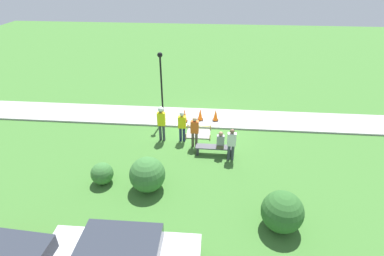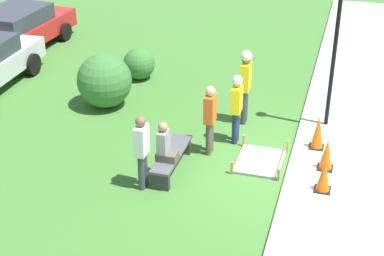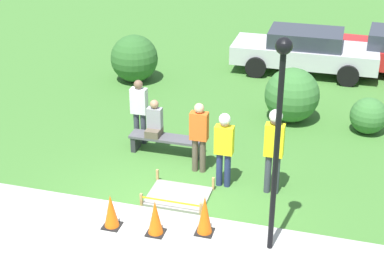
# 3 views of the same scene
# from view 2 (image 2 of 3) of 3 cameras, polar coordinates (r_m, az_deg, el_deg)

# --- Properties ---
(ground_plane) EXTENTS (60.00, 60.00, 0.00)m
(ground_plane) POSITION_cam_2_polar(r_m,az_deg,el_deg) (13.26, 9.19, -4.21)
(ground_plane) COLOR #3D702D
(sidewalk) EXTENTS (28.00, 2.35, 0.10)m
(sidewalk) POSITION_cam_2_polar(r_m,az_deg,el_deg) (13.20, 14.28, -4.71)
(sidewalk) COLOR #9E9E99
(sidewalk) RESTS_ON ground_plane
(wet_concrete_patch) EXTENTS (1.33, 1.08, 0.30)m
(wet_concrete_patch) POSITION_cam_2_polar(r_m,az_deg,el_deg) (13.50, 6.61, -3.21)
(wet_concrete_patch) COLOR gray
(wet_concrete_patch) RESTS_ON ground_plane
(traffic_cone_near_patch) EXTENTS (0.34, 0.34, 0.70)m
(traffic_cone_near_patch) POSITION_cam_2_polar(r_m,az_deg,el_deg) (12.42, 12.68, -4.55)
(traffic_cone_near_patch) COLOR black
(traffic_cone_near_patch) RESTS_ON sidewalk
(traffic_cone_far_patch) EXTENTS (0.34, 0.34, 0.72)m
(traffic_cone_far_patch) POSITION_cam_2_polar(r_m,az_deg,el_deg) (13.18, 12.92, -2.50)
(traffic_cone_far_patch) COLOR black
(traffic_cone_far_patch) RESTS_ON sidewalk
(traffic_cone_sidewalk_edge) EXTENTS (0.34, 0.34, 0.81)m
(traffic_cone_sidewalk_edge) POSITION_cam_2_polar(r_m,az_deg,el_deg) (13.95, 12.12, -0.40)
(traffic_cone_sidewalk_edge) COLOR black
(traffic_cone_sidewalk_edge) RESTS_ON sidewalk
(park_bench) EXTENTS (1.77, 0.44, 0.45)m
(park_bench) POSITION_cam_2_polar(r_m,az_deg,el_deg) (13.00, -1.98, -2.89)
(park_bench) COLOR #2D2D33
(park_bench) RESTS_ON ground_plane
(person_seated_on_bench) EXTENTS (0.36, 0.44, 0.89)m
(person_seated_on_bench) POSITION_cam_2_polar(r_m,az_deg,el_deg) (12.53, -2.66, -1.66)
(person_seated_on_bench) COLOR brown
(person_seated_on_bench) RESTS_ON park_bench
(worker_supervisor) EXTENTS (0.40, 0.25, 1.74)m
(worker_supervisor) POSITION_cam_2_polar(r_m,az_deg,el_deg) (13.84, 4.35, 2.42)
(worker_supervisor) COLOR navy
(worker_supervisor) RESTS_ON ground_plane
(worker_assistant) EXTENTS (0.40, 0.28, 1.95)m
(worker_assistant) POSITION_cam_2_polar(r_m,az_deg,el_deg) (14.72, 5.23, 4.71)
(worker_assistant) COLOR #383D47
(worker_assistant) RESTS_ON ground_plane
(bystander_in_orange_shirt) EXTENTS (0.40, 0.22, 1.69)m
(bystander_in_orange_shirt) POSITION_cam_2_polar(r_m,az_deg,el_deg) (13.37, 1.76, 1.17)
(bystander_in_orange_shirt) COLOR brown
(bystander_in_orange_shirt) RESTS_ON ground_plane
(bystander_in_gray_shirt) EXTENTS (0.40, 0.22, 1.68)m
(bystander_in_gray_shirt) POSITION_cam_2_polar(r_m,az_deg,el_deg) (12.14, -4.89, -1.96)
(bystander_in_gray_shirt) COLOR #383D47
(bystander_in_gray_shirt) RESTS_ON ground_plane
(lamppost_near) EXTENTS (0.28, 0.28, 4.00)m
(lamppost_near) POSITION_cam_2_polar(r_m,az_deg,el_deg) (14.27, 13.95, 9.73)
(lamppost_near) COLOR black
(lamppost_near) RESTS_ON sidewalk
(parked_car_red) EXTENTS (4.83, 2.31, 1.42)m
(parked_car_red) POSITION_cam_2_polar(r_m,az_deg,el_deg) (20.53, -16.75, 9.11)
(parked_car_red) COLOR red
(parked_car_red) RESTS_ON ground_plane
(shrub_rounded_mid) EXTENTS (1.47, 1.47, 1.47)m
(shrub_rounded_mid) POSITION_cam_2_polar(r_m,az_deg,el_deg) (15.93, -8.49, 4.57)
(shrub_rounded_mid) COLOR #387033
(shrub_rounded_mid) RESTS_ON ground_plane
(shrub_rounded_far) EXTENTS (0.95, 0.95, 0.95)m
(shrub_rounded_far) POSITION_cam_2_polar(r_m,az_deg,el_deg) (17.65, -5.16, 6.23)
(shrub_rounded_far) COLOR #387033
(shrub_rounded_far) RESTS_ON ground_plane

